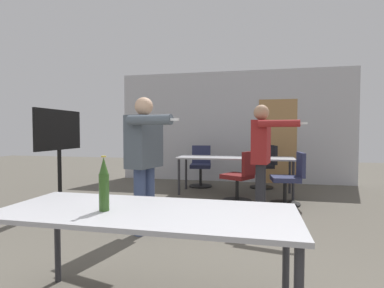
% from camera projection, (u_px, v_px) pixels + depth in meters
% --- Properties ---
extents(back_wall, '(5.84, 0.12, 2.78)m').
position_uv_depth(back_wall, '(234.00, 127.00, 7.56)').
color(back_wall, '#BCBCC1').
rests_on(back_wall, ground_plane).
extents(conference_table_near, '(1.97, 0.78, 0.75)m').
position_uv_depth(conference_table_near, '(146.00, 220.00, 1.99)').
color(conference_table_near, '#A8A8AD').
rests_on(conference_table_near, ground_plane).
extents(conference_table_far, '(2.30, 0.73, 0.75)m').
position_uv_depth(conference_table_far, '(235.00, 160.00, 6.04)').
color(conference_table_far, '#A8A8AD').
rests_on(conference_table_far, ground_plane).
extents(tv_screen, '(0.44, 1.05, 1.60)m').
position_uv_depth(tv_screen, '(59.00, 150.00, 4.61)').
color(tv_screen, black).
rests_on(tv_screen, ground_plane).
extents(person_left_plaid, '(0.73, 0.68, 1.66)m').
position_uv_depth(person_left_plaid, '(262.00, 150.00, 4.36)').
color(person_left_plaid, '#28282D').
rests_on(person_left_plaid, ground_plane).
extents(person_right_polo, '(0.75, 0.82, 1.70)m').
position_uv_depth(person_right_polo, '(145.00, 152.00, 3.72)').
color(person_right_polo, '#3D4C75').
rests_on(person_right_polo, ground_plane).
extents(office_chair_far_right, '(0.52, 0.57, 0.94)m').
position_uv_depth(office_chair_far_right, '(201.00, 167.00, 6.93)').
color(office_chair_far_right, black).
rests_on(office_chair_far_right, ground_plane).
extents(office_chair_side_rolled, '(0.57, 0.52, 0.91)m').
position_uv_depth(office_chair_side_rolled, '(290.00, 181.00, 5.17)').
color(office_chair_side_rolled, black).
rests_on(office_chair_side_rolled, ground_plane).
extents(office_chair_near_pushed, '(0.61, 0.56, 0.96)m').
position_uv_depth(office_chair_near_pushed, '(265.00, 168.00, 6.71)').
color(office_chair_near_pushed, black).
rests_on(office_chair_near_pushed, ground_plane).
extents(office_chair_far_left, '(0.67, 0.65, 0.92)m').
position_uv_depth(office_chair_far_left, '(241.00, 178.00, 5.35)').
color(office_chair_far_left, black).
rests_on(office_chair_far_left, ground_plane).
extents(beer_bottle, '(0.07, 0.07, 0.36)m').
position_uv_depth(beer_bottle, '(104.00, 185.00, 1.96)').
color(beer_bottle, '#2D511E').
rests_on(beer_bottle, conference_table_near).
extents(drink_cup, '(0.07, 0.07, 0.10)m').
position_uv_depth(drink_cup, '(251.00, 155.00, 5.91)').
color(drink_cup, '#2866A3').
rests_on(drink_cup, conference_table_far).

